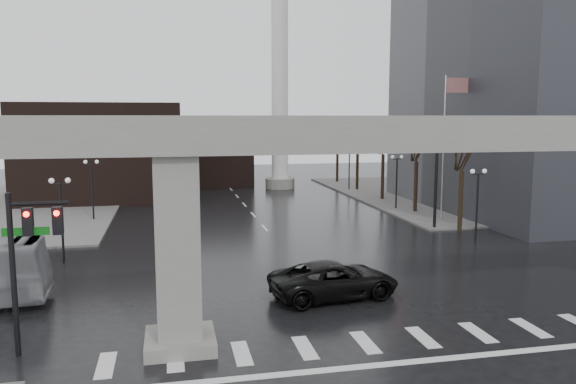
{
  "coord_description": "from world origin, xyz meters",
  "views": [
    {
      "loc": [
        -7.25,
        -20.62,
        8.66
      ],
      "look_at": [
        -0.79,
        9.58,
        4.5
      ],
      "focal_mm": 35.0,
      "sensor_mm": 36.0,
      "label": 1
    }
  ],
  "objects": [
    {
      "name": "building_far_left",
      "position": [
        -14.0,
        42.0,
        5.0
      ],
      "size": [
        16.0,
        14.0,
        10.0
      ],
      "primitive_type": "cube",
      "color": "black",
      "rests_on": "ground"
    },
    {
      "name": "flagpole_assembly",
      "position": [
        15.29,
        22.0,
        7.53
      ],
      "size": [
        2.06,
        0.12,
        12.0
      ],
      "color": "silver",
      "rests_on": "ground"
    },
    {
      "name": "building_far_mid",
      "position": [
        -2.0,
        52.0,
        4.0
      ],
      "size": [
        10.0,
        10.0,
        8.0
      ],
      "primitive_type": "cube",
      "color": "black",
      "rests_on": "ground"
    },
    {
      "name": "smokestack",
      "position": [
        6.0,
        46.0,
        13.35
      ],
      "size": [
        3.6,
        3.6,
        30.0
      ],
      "color": "silver",
      "rests_on": "ground"
    },
    {
      "name": "lamp_right_0",
      "position": [
        13.5,
        14.0,
        3.47
      ],
      "size": [
        1.22,
        0.32,
        5.11
      ],
      "color": "black",
      "rests_on": "ground"
    },
    {
      "name": "lamp_left_2",
      "position": [
        -13.5,
        42.0,
        3.47
      ],
      "size": [
        1.22,
        0.32,
        5.11
      ],
      "color": "black",
      "rests_on": "ground"
    },
    {
      "name": "tree_right_1",
      "position": [
        14.53,
        26.02,
        2.85
      ],
      "size": [
        1.09,
        1.61,
        7.67
      ],
      "color": "black",
      "rests_on": "ground"
    },
    {
      "name": "ground",
      "position": [
        0.0,
        0.0,
        0.0
      ],
      "size": [
        160.0,
        160.0,
        0.0
      ],
      "primitive_type": "plane",
      "color": "black",
      "rests_on": "ground"
    },
    {
      "name": "lamp_left_1",
      "position": [
        -13.5,
        28.0,
        3.47
      ],
      "size": [
        1.22,
        0.32,
        5.11
      ],
      "color": "black",
      "rests_on": "ground"
    },
    {
      "name": "signal_left_pole",
      "position": [
        -12.25,
        0.5,
        4.07
      ],
      "size": [
        2.3,
        0.3,
        6.0
      ],
      "color": "black",
      "rests_on": "ground"
    },
    {
      "name": "tree_right_3",
      "position": [
        14.53,
        42.02,
        2.98
      ],
      "size": [
        1.11,
        1.66,
        8.02
      ],
      "color": "black",
      "rests_on": "ground"
    },
    {
      "name": "sidewalk_ne",
      "position": [
        26.0,
        36.0,
        0.07
      ],
      "size": [
        28.0,
        36.0,
        0.15
      ],
      "primitive_type": "cube",
      "color": "#625F5D",
      "rests_on": "ground"
    },
    {
      "name": "tree_right_4",
      "position": [
        14.53,
        50.02,
        3.04
      ],
      "size": [
        1.12,
        1.69,
        8.19
      ],
      "color": "black",
      "rests_on": "ground"
    },
    {
      "name": "signal_mast_arm",
      "position": [
        8.99,
        18.8,
        5.83
      ],
      "size": [
        12.12,
        0.43,
        8.0
      ],
      "color": "black",
      "rests_on": "ground"
    },
    {
      "name": "elevated_guideway",
      "position": [
        1.26,
        0.0,
        6.88
      ],
      "size": [
        48.0,
        2.6,
        8.7
      ],
      "color": "gray",
      "rests_on": "ground"
    },
    {
      "name": "lamp_right_1",
      "position": [
        13.5,
        28.0,
        3.47
      ],
      "size": [
        1.22,
        0.32,
        5.11
      ],
      "color": "black",
      "rests_on": "ground"
    },
    {
      "name": "lamp_right_2",
      "position": [
        13.5,
        42.0,
        3.47
      ],
      "size": [
        1.22,
        0.32,
        5.11
      ],
      "color": "black",
      "rests_on": "ground"
    },
    {
      "name": "lamp_left_0",
      "position": [
        -13.5,
        14.0,
        3.47
      ],
      "size": [
        1.22,
        0.32,
        5.11
      ],
      "color": "black",
      "rests_on": "ground"
    },
    {
      "name": "tree_right_2",
      "position": [
        14.53,
        34.02,
        2.91
      ],
      "size": [
        1.1,
        1.63,
        7.85
      ],
      "color": "black",
      "rests_on": "ground"
    },
    {
      "name": "pickup_truck",
      "position": [
        0.41,
        4.52,
        0.87
      ],
      "size": [
        6.61,
        3.74,
        1.74
      ],
      "primitive_type": "imported",
      "rotation": [
        0.0,
        0.0,
        1.71
      ],
      "color": "black",
      "rests_on": "ground"
    },
    {
      "name": "tree_right_0",
      "position": [
        14.53,
        18.02,
        2.79
      ],
      "size": [
        1.09,
        1.58,
        7.5
      ],
      "color": "black",
      "rests_on": "ground"
    }
  ]
}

